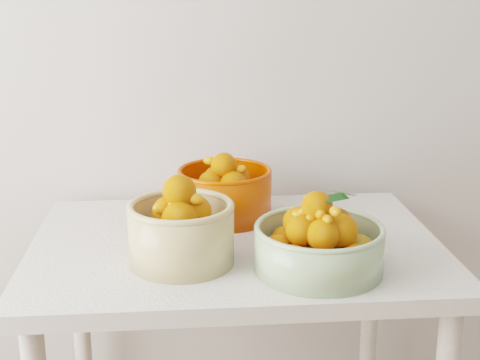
# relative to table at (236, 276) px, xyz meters

# --- Properties ---
(table) EXTENTS (1.00, 0.70, 0.75)m
(table) POSITION_rel_table_xyz_m (0.00, 0.00, 0.00)
(table) COLOR silver
(table) RESTS_ON ground
(bowl_cream) EXTENTS (0.28, 0.28, 0.21)m
(bowl_cream) POSITION_rel_table_xyz_m (-0.13, -0.12, 0.17)
(bowl_cream) COLOR tan
(bowl_cream) RESTS_ON table
(bowl_green) EXTENTS (0.34, 0.34, 0.18)m
(bowl_green) POSITION_rel_table_xyz_m (0.17, -0.19, 0.16)
(bowl_green) COLOR #9ABA88
(bowl_green) RESTS_ON table
(bowl_orange) EXTENTS (0.29, 0.29, 0.18)m
(bowl_orange) POSITION_rel_table_xyz_m (-0.02, 0.17, 0.17)
(bowl_orange) COLOR #CD3100
(bowl_orange) RESTS_ON table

